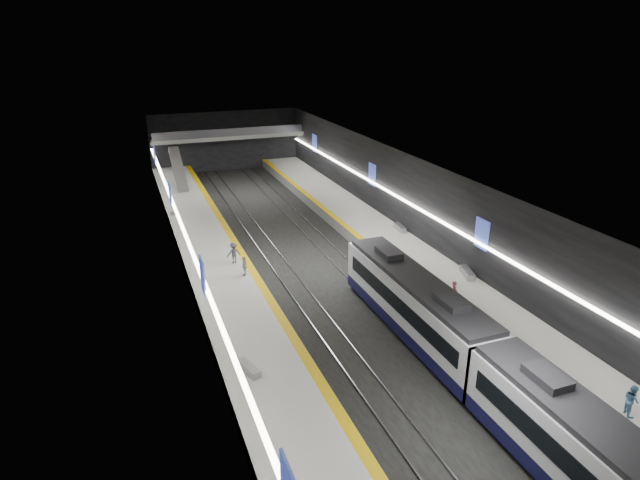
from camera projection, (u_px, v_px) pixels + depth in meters
name	position (u px, v px, depth m)	size (l,w,h in m)	color
ground	(314.00, 268.00, 43.59)	(70.00, 70.00, 0.00)	black
ceiling	(313.00, 172.00, 40.66)	(20.00, 70.00, 0.04)	beige
wall_left	(185.00, 238.00, 38.85)	(0.04, 70.00, 8.00)	black
wall_right	(424.00, 208.00, 45.40)	(0.04, 70.00, 8.00)	black
wall_back	(226.00, 141.00, 72.60)	(20.00, 0.04, 8.00)	black
platform_left	(222.00, 276.00, 40.96)	(5.00, 70.00, 1.00)	slate
tile_surface_left	(221.00, 270.00, 40.77)	(5.00, 70.00, 0.02)	#ADADA8
tactile_strip_left	(250.00, 266.00, 41.48)	(0.60, 70.00, 0.02)	#DCAB0B
platform_right	(396.00, 250.00, 45.86)	(5.00, 70.00, 1.00)	slate
tile_surface_right	(396.00, 244.00, 45.68)	(5.00, 70.00, 0.02)	#ADADA8
tactile_strip_right	(373.00, 248.00, 44.95)	(0.60, 70.00, 0.02)	#DCAB0B
rails	(314.00, 267.00, 43.57)	(6.52, 70.00, 0.12)	gray
train	(489.00, 368.00, 26.95)	(2.69, 29.81, 3.60)	#0F0E34
ad_posters	(309.00, 212.00, 42.81)	(19.94, 53.50, 2.20)	#3A4BAF
cove_light_left	(188.00, 240.00, 38.99)	(0.25, 68.60, 0.12)	white
cove_light_right	(422.00, 210.00, 45.40)	(0.25, 68.60, 0.12)	white
mezzanine_bridge	(228.00, 136.00, 70.42)	(20.00, 3.00, 1.50)	gray
escalator	(178.00, 169.00, 62.71)	(1.20, 8.00, 0.60)	#99999E
bench_left_near	(249.00, 368.00, 28.61)	(0.50, 1.79, 0.44)	#99999E
bench_left_far	(173.00, 211.00, 53.45)	(0.45, 1.60, 0.39)	#99999E
bench_right_near	(467.00, 273.00, 39.78)	(0.56, 2.03, 0.50)	#99999E
bench_right_far	(400.00, 228.00, 48.87)	(0.52, 1.88, 0.46)	#99999E
passenger_right_a	(454.00, 293.00, 35.43)	(0.62, 0.40, 1.69)	#BC465C
passenger_right_b	(631.00, 400.00, 25.24)	(0.78, 0.61, 1.61)	teal
passenger_left_a	(245.00, 266.00, 39.66)	(0.91, 0.38, 1.55)	beige
passenger_left_b	(234.00, 253.00, 41.79)	(1.09, 0.63, 1.68)	#424048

